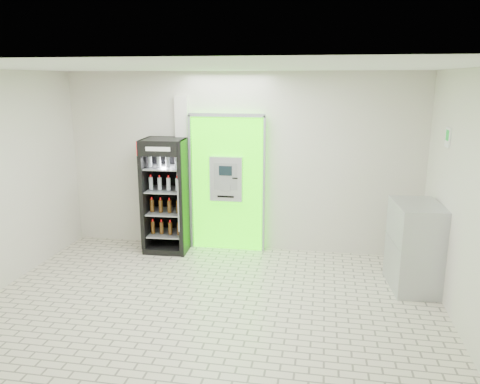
# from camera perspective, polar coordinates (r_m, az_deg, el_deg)

# --- Properties ---
(ground) EXTENTS (6.00, 6.00, 0.00)m
(ground) POSITION_cam_1_polar(r_m,az_deg,el_deg) (6.05, -4.29, -14.77)
(ground) COLOR beige
(ground) RESTS_ON ground
(room_shell) EXTENTS (6.00, 6.00, 6.00)m
(room_shell) POSITION_cam_1_polar(r_m,az_deg,el_deg) (5.42, -4.63, 2.61)
(room_shell) COLOR beige
(room_shell) RESTS_ON ground
(atm_assembly) EXTENTS (1.30, 0.24, 2.33)m
(atm_assembly) POSITION_cam_1_polar(r_m,az_deg,el_deg) (7.91, -1.55, 1.19)
(atm_assembly) COLOR #2CFD00
(atm_assembly) RESTS_ON ground
(pillar) EXTENTS (0.22, 0.11, 2.60)m
(pillar) POSITION_cam_1_polar(r_m,az_deg,el_deg) (8.10, -6.91, 2.34)
(pillar) COLOR silver
(pillar) RESTS_ON ground
(beverage_cooler) EXTENTS (0.75, 0.70, 1.92)m
(beverage_cooler) POSITION_cam_1_polar(r_m,az_deg,el_deg) (8.00, -8.91, -0.66)
(beverage_cooler) COLOR black
(beverage_cooler) RESTS_ON ground
(steel_cabinet) EXTENTS (0.70, 0.97, 1.22)m
(steel_cabinet) POSITION_cam_1_polar(r_m,az_deg,el_deg) (6.97, 20.56, -6.21)
(steel_cabinet) COLOR #A9ACB1
(steel_cabinet) RESTS_ON ground
(exit_sign) EXTENTS (0.02, 0.22, 0.26)m
(exit_sign) POSITION_cam_1_polar(r_m,az_deg,el_deg) (6.79, 24.02, 6.10)
(exit_sign) COLOR white
(exit_sign) RESTS_ON room_shell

